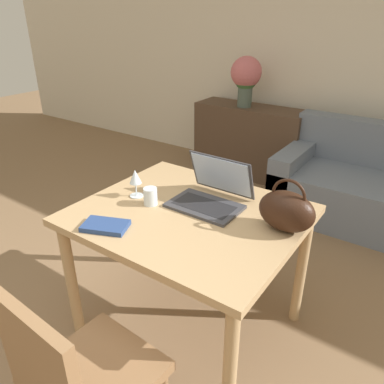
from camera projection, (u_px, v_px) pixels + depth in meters
wall_back at (338, 51)px, 3.62m from camera, size 10.00×0.06×2.70m
dining_table at (189, 228)px, 1.96m from camera, size 1.12×0.95×0.78m
chair at (78, 376)px, 1.38m from camera, size 0.46×0.46×0.89m
couch at (381, 193)px, 3.24m from camera, size 1.73×0.86×0.82m
sideboard at (249, 141)px, 4.17m from camera, size 1.22×0.40×0.78m
laptop at (213, 191)px, 1.99m from camera, size 0.37×0.33×0.24m
drinking_glass at (150, 196)px, 1.98m from camera, size 0.07×0.07×0.09m
wine_glass at (135, 178)px, 2.03m from camera, size 0.07×0.07×0.16m
handbag at (287, 211)px, 1.72m from camera, size 0.27×0.17×0.26m
flower_vase at (246, 76)px, 3.85m from camera, size 0.32×0.32×0.51m
book at (105, 226)px, 1.77m from camera, size 0.24×0.20×0.02m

